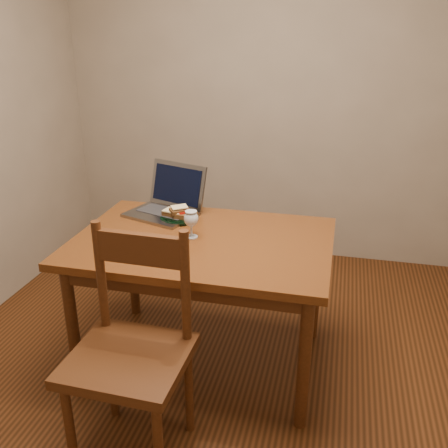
% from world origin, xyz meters
% --- Properties ---
extents(floor, '(3.20, 3.20, 0.02)m').
position_xyz_m(floor, '(0.00, 0.00, -0.01)').
color(floor, black).
rests_on(floor, ground).
extents(back_wall, '(3.20, 0.02, 2.60)m').
position_xyz_m(back_wall, '(0.00, 1.61, 1.30)').
color(back_wall, gray).
rests_on(back_wall, floor).
extents(table, '(1.30, 0.90, 0.74)m').
position_xyz_m(table, '(-0.11, 0.06, 0.65)').
color(table, '#481E0C').
rests_on(table, floor).
extents(chair, '(0.49, 0.46, 0.51)m').
position_xyz_m(chair, '(-0.23, -0.61, 0.55)').
color(chair, '#391D0B').
rests_on(chair, floor).
extents(plate, '(0.21, 0.21, 0.02)m').
position_xyz_m(plate, '(-0.31, 0.28, 0.75)').
color(plate, black).
rests_on(plate, table).
extents(sandwich_cheese, '(0.13, 0.10, 0.04)m').
position_xyz_m(sandwich_cheese, '(-0.34, 0.29, 0.78)').
color(sandwich_cheese, '#381E0C').
rests_on(sandwich_cheese, plate).
extents(sandwich_tomato, '(0.12, 0.08, 0.04)m').
position_xyz_m(sandwich_tomato, '(-0.27, 0.27, 0.78)').
color(sandwich_tomato, '#381E0C').
rests_on(sandwich_tomato, plate).
extents(sandwich_top, '(0.12, 0.11, 0.03)m').
position_xyz_m(sandwich_top, '(-0.31, 0.29, 0.80)').
color(sandwich_top, '#381E0C').
rests_on(sandwich_top, plate).
extents(milk_glass, '(0.07, 0.07, 0.14)m').
position_xyz_m(milk_glass, '(-0.17, 0.06, 0.81)').
color(milk_glass, white).
rests_on(milk_glass, table).
extents(laptop, '(0.46, 0.44, 0.27)m').
position_xyz_m(laptop, '(-0.41, 0.38, 0.81)').
color(laptop, slate).
rests_on(laptop, table).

